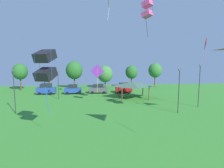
% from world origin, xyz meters
% --- Properties ---
extents(kite_flying_2, '(2.16, 2.27, 6.54)m').
position_xyz_m(kite_flying_2, '(-7.23, 18.18, 7.35)').
color(kite_flying_2, black).
extents(kite_flying_3, '(2.49, 0.74, 5.20)m').
position_xyz_m(kite_flying_3, '(-1.86, 32.33, 5.90)').
color(kite_flying_3, purple).
extents(kite_flying_7, '(0.93, 1.69, 3.82)m').
position_xyz_m(kite_flying_7, '(14.65, 26.14, 10.41)').
color(kite_flying_7, red).
extents(kite_flying_8, '(1.86, 1.86, 5.06)m').
position_xyz_m(kite_flying_8, '(5.17, 25.75, 15.14)').
color(kite_flying_8, '#E54C93').
extents(kite_flying_9, '(0.33, 1.97, 3.97)m').
position_xyz_m(kite_flying_9, '(0.16, 31.76, 17.76)').
color(kite_flying_9, orange).
extents(parked_car_leftmost, '(4.44, 2.12, 2.64)m').
position_xyz_m(parked_car_leftmost, '(-13.92, 43.56, 1.28)').
color(parked_car_leftmost, '#234299').
rests_on(parked_car_leftmost, ground).
extents(parked_car_second_from_left, '(4.15, 2.22, 2.24)m').
position_xyz_m(parked_car_second_from_left, '(-7.62, 43.46, 1.11)').
color(parked_car_second_from_left, '#234299').
rests_on(parked_car_second_from_left, ground).
extents(parked_car_third_from_left, '(4.77, 2.38, 2.29)m').
position_xyz_m(parked_car_third_from_left, '(-1.33, 43.58, 1.13)').
color(parked_car_third_from_left, '#4C5156').
rests_on(parked_car_third_from_left, ground).
extents(parked_car_rightmost_in_row, '(4.13, 2.03, 2.63)m').
position_xyz_m(parked_car_rightmost_in_row, '(4.96, 43.16, 1.28)').
color(parked_car_rightmost_in_row, maroon).
rests_on(parked_car_rightmost_in_row, ground).
extents(park_pavilion, '(7.24, 5.85, 3.60)m').
position_xyz_m(park_pavilion, '(5.87, 36.77, 3.08)').
color(park_pavilion, brown).
rests_on(park_pavilion, ground).
extents(light_post_0, '(0.36, 0.20, 6.58)m').
position_xyz_m(light_post_0, '(-14.20, 27.26, 3.69)').
color(light_post_0, '#2D2D33').
rests_on(light_post_0, ground).
extents(light_post_1, '(0.36, 0.20, 6.65)m').
position_xyz_m(light_post_1, '(10.03, 24.88, 3.73)').
color(light_post_1, '#2D2D33').
rests_on(light_post_1, ground).
extents(light_post_2, '(0.36, 0.20, 5.87)m').
position_xyz_m(light_post_2, '(-9.80, 37.26, 3.33)').
color(light_post_2, '#2D2D33').
rests_on(light_post_2, ground).
extents(light_post_3, '(0.36, 0.20, 7.22)m').
position_xyz_m(light_post_3, '(15.30, 28.11, 4.02)').
color(light_post_3, '#2D2D33').
rests_on(light_post_3, ground).
extents(treeline_tree_0, '(4.00, 4.00, 7.36)m').
position_xyz_m(treeline_tree_0, '(-22.47, 50.57, 5.14)').
color(treeline_tree_0, brown).
rests_on(treeline_tree_0, ground).
extents(treeline_tree_1, '(3.32, 3.32, 6.04)m').
position_xyz_m(treeline_tree_1, '(-15.04, 51.30, 4.19)').
color(treeline_tree_1, brown).
rests_on(treeline_tree_1, ground).
extents(treeline_tree_2, '(4.88, 4.88, 8.00)m').
position_xyz_m(treeline_tree_2, '(-8.19, 53.28, 5.31)').
color(treeline_tree_2, brown).
rests_on(treeline_tree_2, ground).
extents(treeline_tree_3, '(4.43, 4.43, 6.70)m').
position_xyz_m(treeline_tree_3, '(0.87, 51.33, 4.25)').
color(treeline_tree_3, brown).
rests_on(treeline_tree_3, ground).
extents(treeline_tree_4, '(3.69, 3.69, 6.77)m').
position_xyz_m(treeline_tree_4, '(8.94, 52.31, 4.72)').
color(treeline_tree_4, brown).
rests_on(treeline_tree_4, ground).
extents(treeline_tree_5, '(4.14, 4.14, 7.49)m').
position_xyz_m(treeline_tree_5, '(16.59, 53.17, 5.19)').
color(treeline_tree_5, brown).
rests_on(treeline_tree_5, ground).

